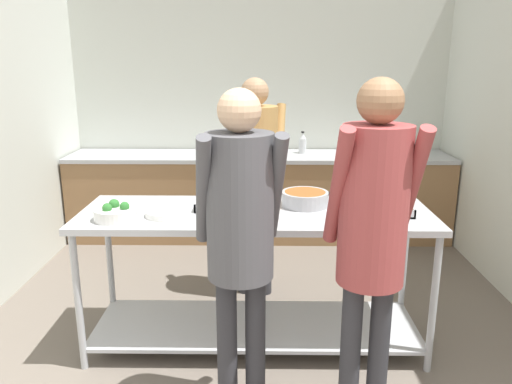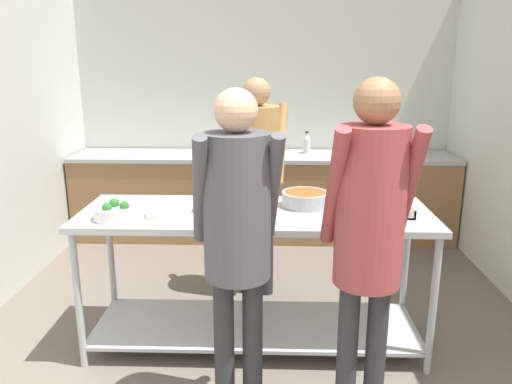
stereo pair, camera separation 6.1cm
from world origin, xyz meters
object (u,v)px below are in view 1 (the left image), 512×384
Objects in this scene: guest_serving_right at (373,222)px; plate_stack at (166,213)px; serving_tray_roast at (231,203)px; serving_tray_vegetables at (378,207)px; guest_serving_left at (240,222)px; water_bottle at (303,143)px; broccoli_bowl at (115,213)px; sauce_pan at (305,198)px; cook_behind_counter at (255,165)px.

plate_stack is at bearing 148.09° from guest_serving_right.
serving_tray_roast is 0.94m from serving_tray_vegetables.
serving_tray_roast is 0.80m from guest_serving_left.
guest_serving_left is 2.92m from water_bottle.
serving_tray_roast is at bearing 22.92° from broccoli_bowl.
sauce_pan is 0.25× the size of guest_serving_right.
plate_stack is 0.44m from serving_tray_roast.
guest_serving_right is (0.63, -0.11, 0.04)m from guest_serving_left.
cook_behind_counter is (0.82, 0.92, 0.10)m from broccoli_bowl.
water_bottle reaches higher than broccoli_bowl.
plate_stack is 1.33m from serving_tray_vegetables.
sauce_pan reaches higher than serving_tray_vegetables.
serving_tray_roast is 1.96× the size of water_bottle.
serving_tray_roast is (0.68, 0.29, -0.02)m from broccoli_bowl.
cook_behind_counter is at bearing 137.32° from serving_tray_vegetables.
guest_serving_left is at bearing -92.01° from cook_behind_counter.
broccoli_bowl is at bearing 156.29° from guest_serving_right.
cook_behind_counter reaches higher than serving_tray_vegetables.
broccoli_bowl is 1.11× the size of water_bottle.
cook_behind_counter reaches higher than broccoli_bowl.
sauce_pan reaches higher than plate_stack.
sauce_pan is at bearing 14.80° from broccoli_bowl.
guest_serving_left reaches higher than sauce_pan.
guest_serving_left is 1.43m from cook_behind_counter.
serving_tray_roast is at bearing -106.70° from water_bottle.
water_bottle is at bearing 91.88° from guest_serving_right.
sauce_pan is at bearing -61.18° from cook_behind_counter.
guest_serving_left is (-0.39, -0.81, 0.10)m from sauce_pan.
serving_tray_vegetables is 2.19m from water_bottle.
cook_behind_counter reaches higher than plate_stack.
serving_tray_roast is (0.39, 0.21, 0.01)m from plate_stack.
guest_serving_left is (-0.84, -0.70, 0.13)m from serving_tray_vegetables.
plate_stack is 0.58× the size of sauce_pan.
serving_tray_vegetables is 0.85m from guest_serving_right.
sauce_pan is 0.90m from guest_serving_left.
plate_stack is 0.66× the size of serving_tray_vegetables.
serving_tray_vegetables is (0.45, -0.11, -0.03)m from sauce_pan.
plate_stack is at bearing -151.51° from serving_tray_roast.
serving_tray_vegetables is 1.69× the size of water_bottle.
water_bottle is at bearing 66.16° from plate_stack.
serving_tray_vegetables is at bearing -42.68° from cook_behind_counter.
water_bottle reaches higher than serving_tray_vegetables.
guest_serving_right reaches higher than cook_behind_counter.
guest_serving_left is at bearing -100.47° from water_bottle.
broccoli_bowl is 1.24m from cook_behind_counter.
plate_stack is at bearing -174.85° from serving_tray_vegetables.
serving_tray_vegetables is 0.22× the size of guest_serving_left.
cook_behind_counter is at bearing -108.40° from water_bottle.
plate_stack is 1.12× the size of water_bottle.
guest_serving_left reaches higher than broccoli_bowl.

